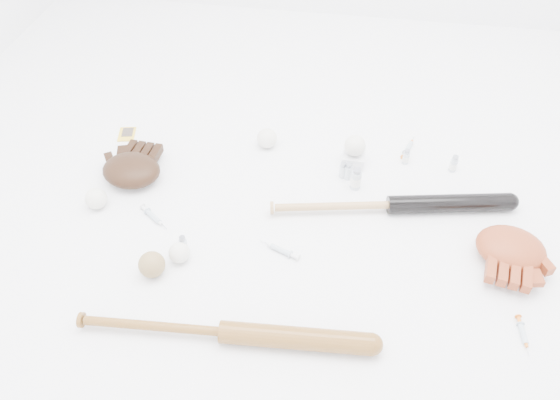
# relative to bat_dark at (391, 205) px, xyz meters

# --- Properties ---
(bat_dark) EXTENTS (0.85, 0.23, 0.06)m
(bat_dark) POSITION_rel_bat_dark_xyz_m (0.00, 0.00, 0.00)
(bat_dark) COLOR black
(bat_dark) RESTS_ON ground
(bat_wood) EXTENTS (0.86, 0.12, 0.06)m
(bat_wood) POSITION_rel_bat_dark_xyz_m (-0.44, -0.56, -0.00)
(bat_wood) COLOR brown
(bat_wood) RESTS_ON ground
(glove_dark) EXTENTS (0.26, 0.26, 0.09)m
(glove_dark) POSITION_rel_bat_dark_xyz_m (-0.91, 0.01, 0.01)
(glove_dark) COLOR black
(glove_dark) RESTS_ON ground
(glove_tan) EXTENTS (0.29, 0.29, 0.09)m
(glove_tan) POSITION_rel_bat_dark_xyz_m (0.37, -0.14, 0.01)
(glove_tan) COLOR maroon
(glove_tan) RESTS_ON ground
(trading_card) EXTENTS (0.08, 0.10, 0.00)m
(trading_card) POSITION_rel_bat_dark_xyz_m (-1.03, 0.25, -0.03)
(trading_card) COLOR gold
(trading_card) RESTS_ON ground
(pedestal) EXTENTS (0.08, 0.08, 0.05)m
(pedestal) POSITION_rel_bat_dark_xyz_m (-0.14, 0.23, -0.01)
(pedestal) COLOR white
(pedestal) RESTS_ON ground
(baseball_on_pedestal) EXTENTS (0.08, 0.08, 0.08)m
(baseball_on_pedestal) POSITION_rel_bat_dark_xyz_m (-0.14, 0.23, 0.05)
(baseball_on_pedestal) COLOR silver
(baseball_on_pedestal) RESTS_ON pedestal
(baseball_left) EXTENTS (0.07, 0.07, 0.07)m
(baseball_left) POSITION_rel_bat_dark_xyz_m (-0.98, -0.14, 0.01)
(baseball_left) COLOR silver
(baseball_left) RESTS_ON ground
(baseball_upper) EXTENTS (0.08, 0.08, 0.08)m
(baseball_upper) POSITION_rel_bat_dark_xyz_m (-0.47, 0.27, 0.01)
(baseball_upper) COLOR silver
(baseball_upper) RESTS_ON ground
(baseball_mid) EXTENTS (0.07, 0.07, 0.07)m
(baseball_mid) POSITION_rel_bat_dark_xyz_m (-0.64, -0.31, 0.00)
(baseball_mid) COLOR silver
(baseball_mid) RESTS_ON ground
(baseball_aged) EXTENTS (0.08, 0.08, 0.08)m
(baseball_aged) POSITION_rel_bat_dark_xyz_m (-0.70, -0.38, 0.01)
(baseball_aged) COLOR olive
(baseball_aged) RESTS_ON ground
(syringe_0) EXTENTS (0.14, 0.11, 0.02)m
(syringe_0) POSITION_rel_bat_dark_xyz_m (-0.78, -0.16, -0.02)
(syringe_0) COLOR #ADBCC6
(syringe_0) RESTS_ON ground
(syringe_1) EXTENTS (0.15, 0.08, 0.02)m
(syringe_1) POSITION_rel_bat_dark_xyz_m (-0.34, -0.23, -0.02)
(syringe_1) COLOR #ADBCC6
(syringe_1) RESTS_ON ground
(syringe_2) EXTENTS (0.07, 0.15, 0.02)m
(syringe_2) POSITION_rel_bat_dark_xyz_m (0.06, 0.34, -0.02)
(syringe_2) COLOR #ADBCC6
(syringe_2) RESTS_ON ground
(syringe_3) EXTENTS (0.04, 0.14, 0.02)m
(syringe_3) POSITION_rel_bat_dark_xyz_m (0.37, -0.42, -0.02)
(syringe_3) COLOR #ADBCC6
(syringe_3) RESTS_ON ground
(vial_0) EXTENTS (0.03, 0.03, 0.07)m
(vial_0) POSITION_rel_bat_dark_xyz_m (0.22, 0.24, 0.00)
(vial_0) COLOR silver
(vial_0) RESTS_ON ground
(vial_1) EXTENTS (0.03, 0.03, 0.06)m
(vial_1) POSITION_rel_bat_dark_xyz_m (-0.17, 0.15, 0.00)
(vial_1) COLOR silver
(vial_1) RESTS_ON ground
(vial_2) EXTENTS (0.03, 0.03, 0.07)m
(vial_2) POSITION_rel_bat_dark_xyz_m (-0.15, 0.14, 0.00)
(vial_2) COLOR silver
(vial_2) RESTS_ON ground
(vial_3) EXTENTS (0.04, 0.04, 0.09)m
(vial_3) POSITION_rel_bat_dark_xyz_m (-0.12, 0.10, 0.01)
(vial_3) COLOR silver
(vial_3) RESTS_ON ground
(vial_4) EXTENTS (0.02, 0.02, 0.06)m
(vial_4) POSITION_rel_bat_dark_xyz_m (-0.64, -0.28, 0.00)
(vial_4) COLOR silver
(vial_4) RESTS_ON ground
(vial_5) EXTENTS (0.02, 0.02, 0.06)m
(vial_5) POSITION_rel_bat_dark_xyz_m (0.05, 0.26, -0.00)
(vial_5) COLOR silver
(vial_5) RESTS_ON ground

